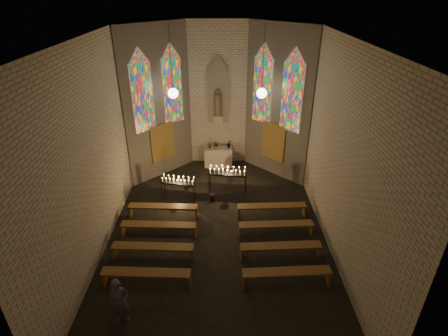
{
  "coord_description": "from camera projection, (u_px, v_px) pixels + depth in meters",
  "views": [
    {
      "loc": [
        0.18,
        -10.6,
        8.38
      ],
      "look_at": [
        0.26,
        0.94,
        2.25
      ],
      "focal_mm": 28.0,
      "sensor_mm": 36.0,
      "label": 1
    }
  ],
  "objects": [
    {
      "name": "pew_right_0",
      "position": [
        272.0,
        207.0,
        13.98
      ],
      "size": [
        2.77,
        0.51,
        0.53
      ],
      "rotation": [
        0.0,
        0.0,
        0.05
      ],
      "color": "brown",
      "rests_on": "ground"
    },
    {
      "name": "altar",
      "position": [
        218.0,
        157.0,
        17.87
      ],
      "size": [
        1.4,
        0.6,
        1.0
      ],
      "primitive_type": "cube",
      "color": "#BAAD98",
      "rests_on": "ground"
    },
    {
      "name": "flower_vase_right",
      "position": [
        229.0,
        144.0,
        17.57
      ],
      "size": [
        0.29,
        0.26,
        0.42
      ],
      "primitive_type": "imported",
      "rotation": [
        0.0,
        0.0,
        0.39
      ],
      "color": "#4C723F",
      "rests_on": "altar"
    },
    {
      "name": "votive_stand_left",
      "position": [
        178.0,
        181.0,
        14.78
      ],
      "size": [
        1.55,
        0.67,
        1.11
      ],
      "rotation": [
        0.0,
        0.0,
        -0.21
      ],
      "color": "black",
      "rests_on": "ground"
    },
    {
      "name": "room",
      "position": [
        217.0,
        110.0,
        14.52
      ],
      "size": [
        8.22,
        12.43,
        7.0
      ],
      "color": "beige",
      "rests_on": "ground"
    },
    {
      "name": "floor",
      "position": [
        217.0,
        232.0,
        13.29
      ],
      "size": [
        12.0,
        12.0,
        0.0
      ],
      "primitive_type": "plane",
      "color": "black",
      "rests_on": "ground"
    },
    {
      "name": "pew_left_3",
      "position": [
        146.0,
        274.0,
        10.77
      ],
      "size": [
        2.77,
        0.51,
        0.53
      ],
      "rotation": [
        0.0,
        0.0,
        -0.05
      ],
      "color": "brown",
      "rests_on": "ground"
    },
    {
      "name": "pew_right_2",
      "position": [
        281.0,
        247.0,
        11.86
      ],
      "size": [
        2.77,
        0.51,
        0.53
      ],
      "rotation": [
        0.0,
        0.0,
        0.05
      ],
      "color": "brown",
      "rests_on": "ground"
    },
    {
      "name": "visitor",
      "position": [
        119.0,
        302.0,
        9.45
      ],
      "size": [
        0.62,
        0.48,
        1.49
      ],
      "primitive_type": "imported",
      "rotation": [
        0.0,
        0.0,
        0.26
      ],
      "color": "#4A4952",
      "rests_on": "ground"
    },
    {
      "name": "pew_left_2",
      "position": [
        153.0,
        248.0,
        11.83
      ],
      "size": [
        2.77,
        0.51,
        0.53
      ],
      "rotation": [
        0.0,
        0.0,
        -0.05
      ],
      "color": "brown",
      "rests_on": "ground"
    },
    {
      "name": "votive_stand_right",
      "position": [
        228.0,
        172.0,
        15.24
      ],
      "size": [
        1.75,
        0.63,
        1.26
      ],
      "rotation": [
        0.0,
        0.0,
        -0.13
      ],
      "color": "black",
      "rests_on": "ground"
    },
    {
      "name": "pew_right_3",
      "position": [
        287.0,
        273.0,
        10.8
      ],
      "size": [
        2.77,
        0.51,
        0.53
      ],
      "rotation": [
        0.0,
        0.0,
        0.05
      ],
      "color": "brown",
      "rests_on": "ground"
    },
    {
      "name": "pew_left_1",
      "position": [
        158.0,
        226.0,
        12.89
      ],
      "size": [
        2.77,
        0.51,
        0.53
      ],
      "rotation": [
        0.0,
        0.0,
        -0.05
      ],
      "color": "brown",
      "rests_on": "ground"
    },
    {
      "name": "flower_vase_center",
      "position": [
        216.0,
        145.0,
        17.53
      ],
      "size": [
        0.38,
        0.34,
        0.39
      ],
      "primitive_type": "imported",
      "rotation": [
        0.0,
        0.0,
        -0.1
      ],
      "color": "#4C723F",
      "rests_on": "altar"
    },
    {
      "name": "aisle_flower_pot",
      "position": [
        212.0,
        198.0,
        15.05
      ],
      "size": [
        0.26,
        0.26,
        0.39
      ],
      "primitive_type": "imported",
      "rotation": [
        0.0,
        0.0,
        0.2
      ],
      "color": "#4C723F",
      "rests_on": "ground"
    },
    {
      "name": "flower_vase_left",
      "position": [
        210.0,
        145.0,
        17.52
      ],
      "size": [
        0.21,
        0.15,
        0.36
      ],
      "primitive_type": "imported",
      "rotation": [
        0.0,
        0.0,
        -0.14
      ],
      "color": "#4C723F",
      "rests_on": "altar"
    },
    {
      "name": "pew_left_0",
      "position": [
        163.0,
        208.0,
        13.95
      ],
      "size": [
        2.77,
        0.51,
        0.53
      ],
      "rotation": [
        0.0,
        0.0,
        -0.05
      ],
      "color": "brown",
      "rests_on": "ground"
    },
    {
      "name": "pew_right_1",
      "position": [
        276.0,
        226.0,
        12.92
      ],
      "size": [
        2.77,
        0.51,
        0.53
      ],
      "rotation": [
        0.0,
        0.0,
        0.05
      ],
      "color": "brown",
      "rests_on": "ground"
    }
  ]
}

